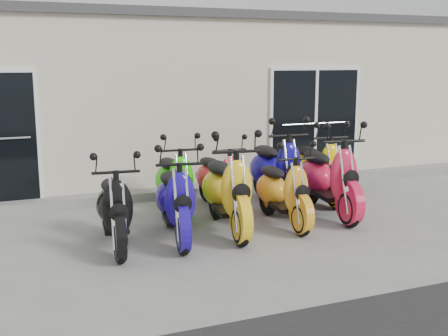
% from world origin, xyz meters
% --- Properties ---
extents(ground, '(80.00, 80.00, 0.00)m').
position_xyz_m(ground, '(0.00, 0.00, 0.00)').
color(ground, gray).
rests_on(ground, ground).
extents(building, '(14.00, 6.00, 3.20)m').
position_xyz_m(building, '(0.00, 5.20, 1.60)').
color(building, beige).
rests_on(building, ground).
extents(roof_cap, '(14.20, 6.20, 0.16)m').
position_xyz_m(roof_cap, '(0.00, 5.20, 3.28)').
color(roof_cap, '#3F3F42').
rests_on(roof_cap, building).
extents(front_step, '(14.00, 0.40, 0.15)m').
position_xyz_m(front_step, '(0.00, 2.02, 0.07)').
color(front_step, gray).
rests_on(front_step, ground).
extents(door_left, '(1.07, 0.08, 2.22)m').
position_xyz_m(door_left, '(-3.20, 2.17, 1.26)').
color(door_left, black).
rests_on(door_left, front_step).
extents(door_right, '(2.02, 0.08, 2.22)m').
position_xyz_m(door_right, '(2.60, 2.17, 1.26)').
color(door_right, black).
rests_on(door_right, front_step).
extents(scooter_front_black, '(0.86, 1.90, 1.36)m').
position_xyz_m(scooter_front_black, '(-1.96, -0.41, 0.68)').
color(scooter_front_black, black).
rests_on(scooter_front_black, ground).
extents(scooter_front_blue, '(0.97, 1.99, 1.41)m').
position_xyz_m(scooter_front_blue, '(-1.12, -0.39, 0.70)').
color(scooter_front_blue, '#1C0C8F').
rests_on(scooter_front_blue, ground).
extents(scooter_front_orange_a, '(1.02, 2.16, 1.54)m').
position_xyz_m(scooter_front_orange_a, '(-0.32, -0.30, 0.77)').
color(scooter_front_orange_a, yellow).
rests_on(scooter_front_orange_a, ground).
extents(scooter_front_orange_b, '(0.74, 1.83, 1.33)m').
position_xyz_m(scooter_front_orange_b, '(0.58, -0.31, 0.67)').
color(scooter_front_orange_b, orange).
rests_on(scooter_front_orange_b, ground).
extents(scooter_front_red, '(0.98, 2.18, 1.56)m').
position_xyz_m(scooter_front_red, '(1.50, -0.10, 0.78)').
color(scooter_front_red, '#DD1B44').
rests_on(scooter_front_red, ground).
extents(scooter_back_green, '(0.80, 1.90, 1.37)m').
position_xyz_m(scooter_back_green, '(-0.75, 0.87, 0.69)').
color(scooter_back_green, '#27D50A').
rests_on(scooter_back_green, ground).
extents(scooter_back_red, '(0.74, 1.79, 1.30)m').
position_xyz_m(scooter_back_red, '(0.05, 0.92, 0.65)').
color(scooter_back_red, red).
rests_on(scooter_back_red, ground).
extents(scooter_back_blue, '(0.93, 2.17, 1.57)m').
position_xyz_m(scooter_back_blue, '(1.01, 0.74, 0.78)').
color(scooter_back_blue, '#120A89').
rests_on(scooter_back_blue, ground).
extents(scooter_back_yellow, '(0.89, 2.02, 1.45)m').
position_xyz_m(scooter_back_yellow, '(1.87, 0.82, 0.72)').
color(scooter_back_yellow, '#FFCD01').
rests_on(scooter_back_yellow, ground).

